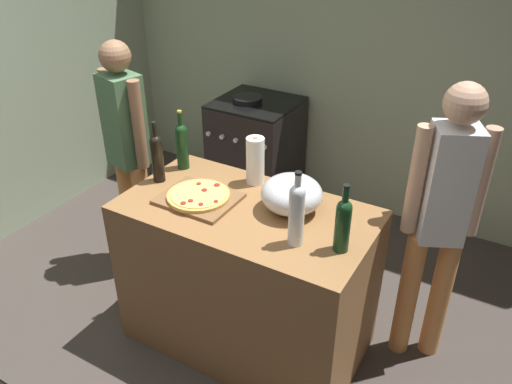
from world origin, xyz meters
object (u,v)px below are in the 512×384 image
(paper_towel_roll, at_px, (255,161))
(person_in_stripes, at_px, (127,145))
(stove, at_px, (256,152))
(mixing_bowl, at_px, (292,194))
(pizza, at_px, (198,195))
(person_in_red, at_px, (441,216))
(wine_bottle_amber, at_px, (297,212))
(wine_bottle_green, at_px, (343,223))
(wine_bottle_clear, at_px, (182,144))
(wine_bottle_dark, at_px, (157,156))

(paper_towel_roll, relative_size, person_in_stripes, 0.17)
(paper_towel_roll, relative_size, stove, 0.29)
(mixing_bowl, xyz_separation_m, person_in_stripes, (-1.27, 0.18, -0.10))
(pizza, height_order, stove, pizza)
(person_in_red, bearing_deg, wine_bottle_amber, -133.72)
(mixing_bowl, distance_m, wine_bottle_green, 0.40)
(mixing_bowl, distance_m, wine_bottle_clear, 0.77)
(mixing_bowl, bearing_deg, person_in_red, 24.76)
(mixing_bowl, xyz_separation_m, paper_towel_roll, (-0.31, 0.16, 0.04))
(person_in_stripes, bearing_deg, wine_bottle_dark, -28.84)
(paper_towel_roll, xyz_separation_m, wine_bottle_clear, (-0.46, -0.06, 0.02))
(wine_bottle_amber, relative_size, wine_bottle_clear, 1.05)
(pizza, distance_m, wine_bottle_dark, 0.35)
(wine_bottle_amber, xyz_separation_m, stove, (-1.12, 1.58, -0.64))
(paper_towel_roll, xyz_separation_m, person_in_red, (0.99, 0.15, -0.12))
(person_in_red, bearing_deg, wine_bottle_dark, -164.56)
(wine_bottle_dark, distance_m, stove, 1.57)
(wine_bottle_clear, bearing_deg, pizza, -41.45)
(wine_bottle_clear, bearing_deg, wine_bottle_dark, -96.61)
(paper_towel_roll, xyz_separation_m, wine_bottle_dark, (-0.48, -0.25, 0.02))
(mixing_bowl, relative_size, paper_towel_roll, 1.15)
(stove, bearing_deg, mixing_bowl, -53.74)
(person_in_stripes, bearing_deg, wine_bottle_amber, -16.62)
(mixing_bowl, bearing_deg, pizza, -161.29)
(wine_bottle_amber, bearing_deg, wine_bottle_green, 16.65)
(mixing_bowl, bearing_deg, wine_bottle_amber, -59.51)
(wine_bottle_green, bearing_deg, stove, 131.05)
(wine_bottle_green, bearing_deg, paper_towel_roll, 151.85)
(pizza, bearing_deg, person_in_stripes, 157.42)
(paper_towel_roll, distance_m, wine_bottle_amber, 0.61)
(wine_bottle_green, height_order, person_in_red, person_in_red)
(wine_bottle_dark, bearing_deg, mixing_bowl, 6.60)
(wine_bottle_amber, distance_m, wine_bottle_clear, 0.98)
(pizza, distance_m, wine_bottle_clear, 0.41)
(pizza, xyz_separation_m, wine_bottle_green, (0.81, -0.03, 0.12))
(pizza, bearing_deg, paper_towel_roll, 63.43)
(person_in_stripes, bearing_deg, wine_bottle_clear, -8.16)
(wine_bottle_amber, height_order, person_in_stripes, person_in_stripes)
(wine_bottle_clear, relative_size, wine_bottle_dark, 1.01)
(person_in_stripes, bearing_deg, paper_towel_roll, -0.85)
(pizza, relative_size, stove, 0.36)
(stove, bearing_deg, wine_bottle_clear, -80.13)
(paper_towel_roll, bearing_deg, wine_bottle_clear, -172.70)
(mixing_bowl, relative_size, stove, 0.34)
(wine_bottle_dark, bearing_deg, stove, 97.65)
(pizza, height_order, person_in_stripes, person_in_stripes)
(mixing_bowl, height_order, person_in_red, person_in_red)
(mixing_bowl, relative_size, wine_bottle_dark, 0.88)
(wine_bottle_clear, xyz_separation_m, person_in_red, (1.45, 0.21, -0.14))
(person_in_stripes, distance_m, person_in_red, 1.96)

